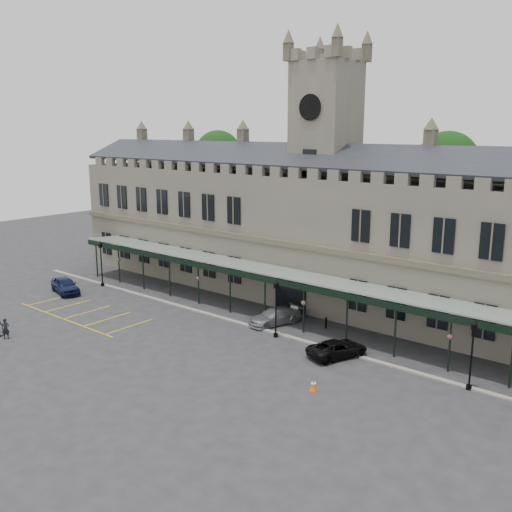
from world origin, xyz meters
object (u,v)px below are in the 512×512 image
Objects in this scene: clock_tower at (325,163)px; car_left_a at (65,285)px; car_van at (337,349)px; person_a at (6,329)px; traffic_cone at (313,385)px; lamp_post_mid at (276,303)px; station_building at (323,234)px; sign_board at (294,313)px; car_taxi at (275,316)px; lamp_post_left at (101,259)px; lamp_post_right at (472,348)px.

car_left_a is at bearing -144.95° from clock_tower.
person_a reaches higher than car_van.
car_van reaches higher than traffic_cone.
lamp_post_mid reaches higher than person_a.
clock_tower is 5.22× the size of lamp_post_mid.
station_building is at bearing -90.00° from clock_tower.
lamp_post_mid is 6.23× the size of traffic_cone.
car_taxi is at bearing -110.64° from sign_board.
clock_tower is at bearing -39.24° from car_left_a.
station_building is at bearing 27.76° from lamp_post_left.
sign_board is (-1.27, 4.25, -2.19)m from lamp_post_mid.
traffic_cone is (7.66, -6.03, -2.44)m from lamp_post_mid.
car_taxi reaches higher than traffic_cone.
lamp_post_left is at bearing 70.54° from person_a.
clock_tower is 30.76m from person_a.
sign_board is 0.27× the size of car_taxi.
clock_tower is 5.26× the size of car_left_a.
sign_board is 8.51m from car_van.
lamp_post_left is at bearing -152.24° from station_building.
lamp_post_left is 6.36× the size of traffic_cone.
station_building is 12.65× the size of car_taxi.
person_a reaches higher than car_left_a.
sign_board is (1.66, -6.82, -12.48)m from clock_tower.
car_left_a is 30.00m from car_van.
station_building is 15.50m from car_van.
station_building is at bearing 102.53° from sign_board.
person_a is (-14.20, -16.23, 0.15)m from car_taxi.
car_taxi is at bearing 3.01° from car_van.
clock_tower is 23.80m from traffic_cone.
lamp_post_mid is at bearing -75.09° from station_building.
lamp_post_right is at bearing -153.06° from car_van.
lamp_post_left is (-20.31, -10.69, -3.59)m from station_building.
lamp_post_mid is 3.72m from car_taxi.
lamp_post_left is at bearing -152.05° from clock_tower.
car_van is (8.82, -11.33, -5.84)m from station_building.
person_a reaches higher than traffic_cone.
car_left_a is (-0.69, -3.95, -2.07)m from lamp_post_left.
car_taxi is (1.00, -8.61, -5.78)m from station_building.
clock_tower is (0.00, 0.09, 6.64)m from station_building.
person_a is (-16.13, -13.86, -1.98)m from lamp_post_mid.
station_building reaches higher than car_van.
lamp_post_right reaches higher than sign_board.
lamp_post_left reaches higher than person_a.
lamp_post_left reaches higher than car_van.
person_a is at bearing -130.69° from sign_board.
traffic_cone is 12.75m from car_taxi.
sign_board is at bearing 88.29° from car_taxi.
lamp_post_left is 4.52m from car_left_a.
station_building is 12.73× the size of car_left_a.
lamp_post_mid reaches higher than car_taxi.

